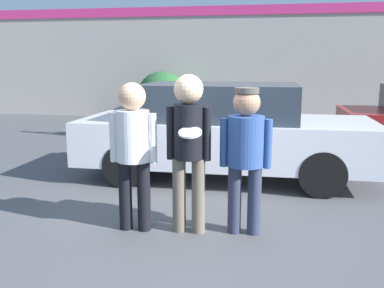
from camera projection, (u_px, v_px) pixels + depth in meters
ground_plane at (189, 228)px, 4.97m from camera, size 56.00×56.00×0.00m
storefront_building at (243, 63)px, 14.00m from camera, size 24.00×0.22×3.66m
person_left at (133, 144)px, 4.75m from camera, size 0.54×0.37×1.68m
person_middle_with_frisbee at (189, 140)px, 4.67m from camera, size 0.49×0.52×1.77m
person_right at (246, 147)px, 4.65m from camera, size 0.57×0.40×1.63m
parked_car_near at (224, 131)px, 7.01m from camera, size 4.71×1.85×1.55m
shrub at (162, 96)px, 13.68m from camera, size 1.60×1.60×1.60m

